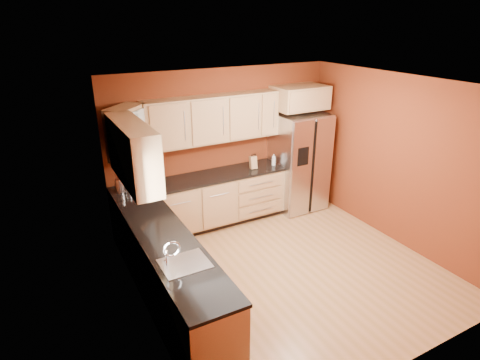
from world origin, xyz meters
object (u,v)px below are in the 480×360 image
object	(u,v)px
canister_left	(120,185)
soap_dispenser	(274,160)
wine_bottle_a	(145,176)
refrigerator	(299,162)
knife_block	(253,162)

from	to	relation	value
canister_left	soap_dispenser	world-z (taller)	canister_left
canister_left	soap_dispenser	bearing A→B (deg)	-2.22
canister_left	wine_bottle_a	distance (m)	0.40
wine_bottle_a	soap_dispenser	xyz separation A→B (m)	(2.26, -0.09, -0.08)
refrigerator	soap_dispenser	xyz separation A→B (m)	(-0.55, -0.00, 0.13)
refrigerator	canister_left	distance (m)	3.20
soap_dispenser	canister_left	bearing A→B (deg)	177.78
canister_left	soap_dispenser	distance (m)	2.65
refrigerator	knife_block	world-z (taller)	refrigerator
refrigerator	wine_bottle_a	xyz separation A→B (m)	(-2.81, 0.09, 0.21)
soap_dispenser	refrigerator	bearing A→B (deg)	0.25
refrigerator	soap_dispenser	world-z (taller)	refrigerator
wine_bottle_a	knife_block	distance (m)	1.86
knife_block	soap_dispenser	xyz separation A→B (m)	(0.40, -0.03, -0.01)
wine_bottle_a	knife_block	size ratio (longest dim) A/B	1.64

